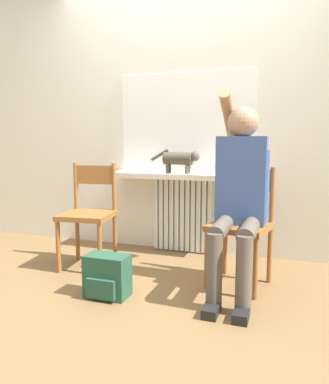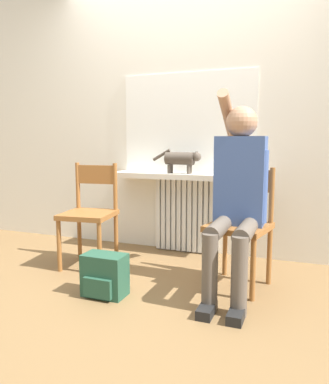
{
  "view_description": "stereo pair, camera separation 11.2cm",
  "coord_description": "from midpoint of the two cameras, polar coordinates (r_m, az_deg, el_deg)",
  "views": [
    {
      "loc": [
        0.96,
        -2.19,
        1.05
      ],
      "look_at": [
        0.0,
        0.61,
        0.64
      ],
      "focal_mm": 35.0,
      "sensor_mm": 36.0,
      "label": 1
    },
    {
      "loc": [
        1.07,
        -2.15,
        1.05
      ],
      "look_at": [
        0.0,
        0.61,
        0.64
      ],
      "focal_mm": 35.0,
      "sensor_mm": 36.0,
      "label": 2
    }
  ],
  "objects": [
    {
      "name": "backpack",
      "position": [
        2.62,
        -7.9,
        -12.5
      ],
      "size": [
        0.29,
        0.2,
        0.29
      ],
      "color": "#234C38",
      "rests_on": "ground_plane"
    },
    {
      "name": "radiator",
      "position": [
        3.54,
        4.1,
        -3.52
      ],
      "size": [
        0.58,
        0.08,
        0.7
      ],
      "color": "silver",
      "rests_on": "ground_plane"
    },
    {
      "name": "wall_with_window",
      "position": [
        3.56,
        4.64,
        12.67
      ],
      "size": [
        7.0,
        0.06,
        2.7
      ],
      "color": "white",
      "rests_on": "ground_plane"
    },
    {
      "name": "chair_right",
      "position": [
        2.76,
        12.67,
        -4.78
      ],
      "size": [
        0.47,
        0.47,
        0.86
      ],
      "rotation": [
        0.0,
        0.0,
        -0.2
      ],
      "color": "brown",
      "rests_on": "ground_plane"
    },
    {
      "name": "person",
      "position": [
        2.6,
        12.3,
        0.28
      ],
      "size": [
        0.36,
        1.02,
        1.4
      ],
      "color": "brown",
      "rests_on": "ground_plane"
    },
    {
      "name": "chair_left",
      "position": [
        3.18,
        -10.3,
        -3.03
      ],
      "size": [
        0.45,
        0.45,
        0.86
      ],
      "rotation": [
        0.0,
        0.0,
        0.12
      ],
      "color": "brown",
      "rests_on": "ground_plane"
    },
    {
      "name": "windowsill",
      "position": [
        3.41,
        3.75,
        2.45
      ],
      "size": [
        1.32,
        0.26,
        0.05
      ],
      "color": "white",
      "rests_on": "radiator"
    },
    {
      "name": "window_glass",
      "position": [
        3.52,
        4.45,
        10.43
      ],
      "size": [
        1.26,
        0.01,
        0.91
      ],
      "color": "white",
      "rests_on": "windowsill"
    },
    {
      "name": "ground_plane",
      "position": [
        2.61,
        -3.71,
        -15.81
      ],
      "size": [
        12.0,
        12.0,
        0.0
      ],
      "primitive_type": "plane",
      "color": "brown"
    },
    {
      "name": "cat",
      "position": [
        3.37,
        3.55,
        5.07
      ],
      "size": [
        0.46,
        0.11,
        0.22
      ],
      "color": "#4C4238",
      "rests_on": "windowsill"
    }
  ]
}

